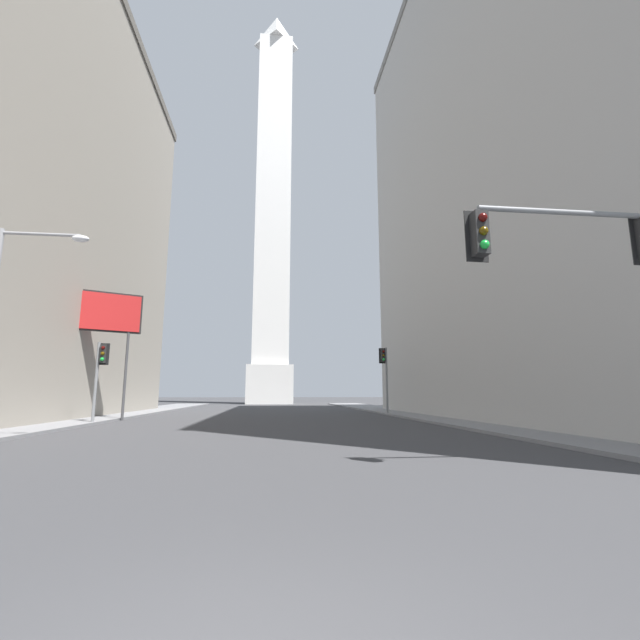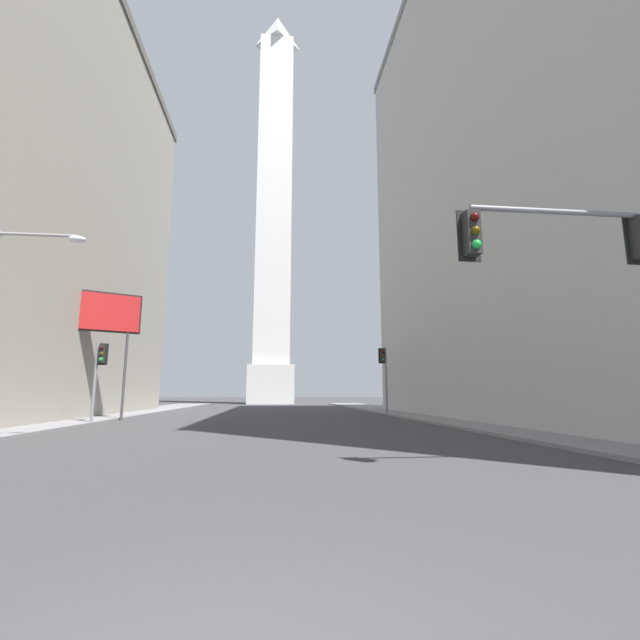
# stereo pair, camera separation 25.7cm
# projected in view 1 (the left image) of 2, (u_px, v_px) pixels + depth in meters

# --- Properties ---
(sidewalk_left) EXTENTS (5.00, 87.39, 0.15)m
(sidewalk_left) POSITION_uv_depth(u_px,v_px,m) (69.00, 421.00, 26.76)
(sidewalk_left) COLOR slate
(sidewalk_left) RESTS_ON ground_plane
(sidewalk_right) EXTENTS (5.00, 87.39, 0.15)m
(sidewalk_right) POSITION_uv_depth(u_px,v_px,m) (446.00, 418.00, 29.50)
(sidewalk_right) COLOR slate
(sidewalk_right) RESTS_ON ground_plane
(building_right) EXTENTS (24.46, 41.58, 39.26)m
(building_right) POSITION_uv_depth(u_px,v_px,m) (614.00, 142.00, 30.73)
(building_right) COLOR #B2AFAA
(building_right) RESTS_ON ground_plane
(obelisk) EXTENTS (7.88, 7.88, 77.10)m
(obelisk) POSITION_uv_depth(u_px,v_px,m) (273.00, 203.00, 80.01)
(obelisk) COLOR silver
(obelisk) RESTS_ON ground_plane
(traffic_light_near_right) EXTENTS (5.28, 0.50, 6.40)m
(traffic_light_near_right) POSITION_uv_depth(u_px,v_px,m) (601.00, 267.00, 10.62)
(traffic_light_near_right) COLOR slate
(traffic_light_near_right) RESTS_ON ground_plane
(traffic_light_mid_left) EXTENTS (0.76, 0.53, 4.84)m
(traffic_light_mid_left) POSITION_uv_depth(u_px,v_px,m) (100.00, 369.00, 25.59)
(traffic_light_mid_left) COLOR slate
(traffic_light_mid_left) RESTS_ON ground_plane
(traffic_light_mid_right) EXTENTS (0.79, 0.52, 5.70)m
(traffic_light_mid_right) POSITION_uv_depth(u_px,v_px,m) (385.00, 370.00, 36.61)
(traffic_light_mid_right) COLOR slate
(traffic_light_mid_right) RESTS_ON ground_plane
(street_lamp) EXTENTS (3.24, 0.36, 7.88)m
(street_lamp) POSITION_uv_depth(u_px,v_px,m) (7.00, 307.00, 15.57)
(street_lamp) COLOR gray
(street_lamp) RESTS_ON ground_plane
(billboard_sign) EXTENTS (4.26, 2.11, 8.64)m
(billboard_sign) POSITION_uv_depth(u_px,v_px,m) (105.00, 317.00, 28.92)
(billboard_sign) COLOR #3F3F42
(billboard_sign) RESTS_ON ground_plane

